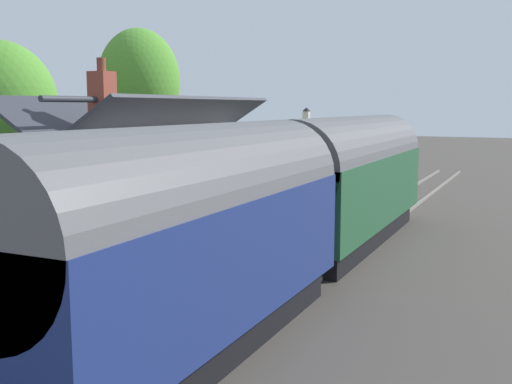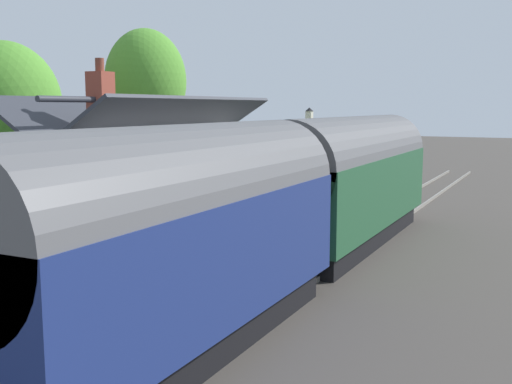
# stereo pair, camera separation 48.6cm
# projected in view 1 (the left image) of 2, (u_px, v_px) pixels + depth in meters

# --- Properties ---
(ground_plane) EXTENTS (160.00, 160.00, 0.00)m
(ground_plane) POSITION_uv_depth(u_px,v_px,m) (315.00, 244.00, 20.77)
(ground_plane) COLOR #423D38
(platform) EXTENTS (32.00, 5.31, 0.91)m
(platform) POSITION_uv_depth(u_px,v_px,m) (221.00, 223.00, 22.24)
(platform) COLOR gray
(platform) RESTS_ON ground
(platform_edge_coping) EXTENTS (32.00, 0.36, 0.02)m
(platform_edge_coping) POSITION_uv_depth(u_px,v_px,m) (284.00, 215.00, 21.14)
(platform_edge_coping) COLOR beige
(platform_edge_coping) RESTS_ON platform
(rail_near) EXTENTS (52.00, 0.08, 0.14)m
(rail_near) POSITION_uv_depth(u_px,v_px,m) (362.00, 247.00, 20.08)
(rail_near) COLOR gray
(rail_near) RESTS_ON ground
(rail_far) EXTENTS (52.00, 0.08, 0.14)m
(rail_far) POSITION_uv_depth(u_px,v_px,m) (321.00, 243.00, 20.68)
(rail_far) COLOR gray
(rail_far) RESTS_ON ground
(train) EXTENTS (20.62, 2.73, 4.32)m
(train) POSITION_uv_depth(u_px,v_px,m) (297.00, 198.00, 16.41)
(train) COLOR black
(train) RESTS_ON ground
(station_building) EXTENTS (8.42, 4.26, 5.03)m
(station_building) POSITION_uv_depth(u_px,v_px,m) (147.00, 182.00, 18.58)
(station_building) COLOR white
(station_building) RESTS_ON platform
(bench_mid_platform) EXTENTS (1.41, 0.46, 0.88)m
(bench_mid_platform) POSITION_uv_depth(u_px,v_px,m) (288.00, 183.00, 26.27)
(bench_mid_platform) COLOR brown
(bench_mid_platform) RESTS_ON platform
(bench_near_building) EXTENTS (1.42, 0.49, 0.88)m
(bench_near_building) POSITION_uv_depth(u_px,v_px,m) (330.00, 171.00, 31.14)
(bench_near_building) COLOR brown
(bench_near_building) RESTS_ON platform
(planter_edge_far) EXTENTS (0.55, 0.55, 0.91)m
(planter_edge_far) POSITION_uv_depth(u_px,v_px,m) (250.00, 185.00, 25.87)
(planter_edge_far) COLOR teal
(planter_edge_far) RESTS_ON platform
(planter_bench_left) EXTENTS (0.46, 0.46, 0.77)m
(planter_bench_left) POSITION_uv_depth(u_px,v_px,m) (246.00, 183.00, 26.73)
(planter_bench_left) COLOR gray
(planter_bench_left) RESTS_ON platform
(planter_bench_right) EXTENTS (0.52, 0.52, 0.87)m
(planter_bench_right) POSITION_uv_depth(u_px,v_px,m) (264.00, 190.00, 24.14)
(planter_bench_right) COLOR teal
(planter_bench_right) RESTS_ON platform
(lamp_post_platform) EXTENTS (0.32, 0.50, 3.70)m
(lamp_post_platform) POSITION_uv_depth(u_px,v_px,m) (306.00, 136.00, 23.97)
(lamp_post_platform) COLOR black
(lamp_post_platform) RESTS_ON platform
(station_sign_board) EXTENTS (0.96, 0.06, 1.57)m
(station_sign_board) POSITION_uv_depth(u_px,v_px,m) (344.00, 161.00, 28.75)
(station_sign_board) COLOR black
(station_sign_board) RESTS_ON platform
(tree_mid_background) EXTENTS (3.97, 4.11, 7.01)m
(tree_mid_background) POSITION_uv_depth(u_px,v_px,m) (0.00, 105.00, 21.97)
(tree_mid_background) COLOR #4C3828
(tree_mid_background) RESTS_ON ground
(tree_distant) EXTENTS (4.24, 4.12, 8.61)m
(tree_distant) POSITION_uv_depth(u_px,v_px,m) (139.00, 81.00, 31.25)
(tree_distant) COLOR #4C3828
(tree_distant) RESTS_ON ground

